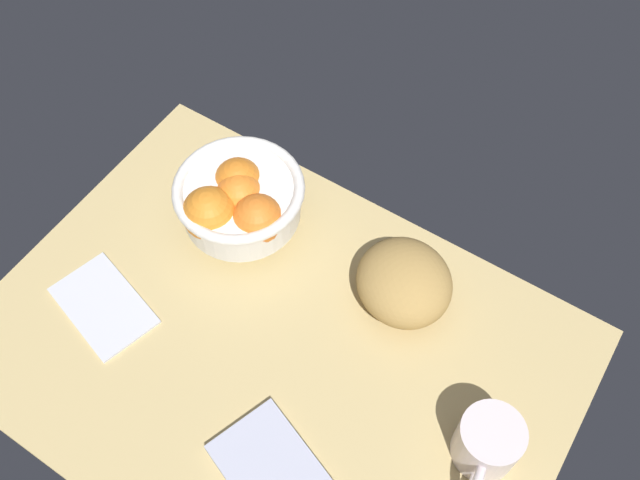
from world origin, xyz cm
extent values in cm
cube|color=tan|center=(0.00, 0.00, -1.50)|extent=(77.77, 56.07, 3.00)
cylinder|color=white|center=(-15.51, 14.37, 1.34)|extent=(8.52, 8.52, 2.67)
cylinder|color=white|center=(-15.51, 14.37, 5.61)|extent=(17.22, 17.22, 5.88)
torus|color=white|center=(-15.51, 14.37, 8.55)|extent=(18.82, 18.82, 1.60)
sphere|color=orange|center=(-17.03, 16.18, 7.13)|extent=(7.01, 7.01, 7.01)
sphere|color=orange|center=(-10.83, 12.30, 7.18)|extent=(7.29, 7.29, 7.29)
sphere|color=orange|center=(-16.98, 9.40, 7.28)|extent=(7.83, 7.83, 7.83)
sphere|color=orange|center=(-15.51, 14.37, 7.10)|extent=(6.79, 6.79, 6.79)
ellipsoid|color=#B08848|center=(10.61, 16.20, 4.19)|extent=(18.82, 18.59, 8.38)
cube|color=silver|center=(-23.68, -7.71, 0.42)|extent=(16.81, 12.95, 0.85)
cube|color=#B2B5CB|center=(9.69, -13.78, 0.67)|extent=(18.22, 14.88, 1.33)
cylinder|color=silver|center=(29.72, 2.65, 3.90)|extent=(7.92, 7.92, 7.79)
camera|label=1|loc=(26.60, -29.74, 89.30)|focal=40.09mm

